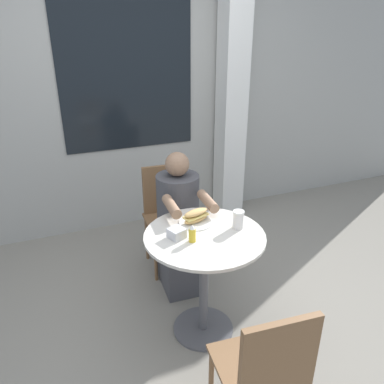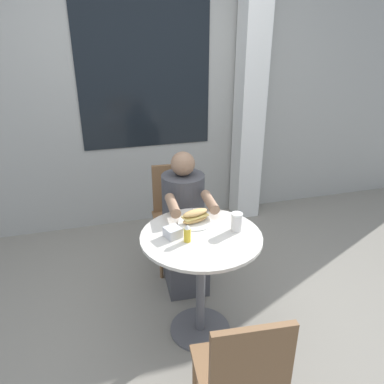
# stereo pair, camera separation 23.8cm
# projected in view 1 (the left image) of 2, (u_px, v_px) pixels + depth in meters

# --- Properties ---
(ground_plane) EXTENTS (8.00, 8.00, 0.00)m
(ground_plane) POSITION_uv_depth(u_px,v_px,m) (203.00, 329.00, 2.60)
(ground_plane) COLOR gray
(storefront_wall) EXTENTS (8.00, 0.09, 2.80)m
(storefront_wall) POSITION_uv_depth(u_px,v_px,m) (130.00, 87.00, 3.52)
(storefront_wall) COLOR #9E9E99
(storefront_wall) RESTS_ON ground_plane
(lattice_pillar) EXTENTS (0.25, 0.25, 2.40)m
(lattice_pillar) POSITION_uv_depth(u_px,v_px,m) (232.00, 104.00, 3.79)
(lattice_pillar) COLOR silver
(lattice_pillar) RESTS_ON ground_plane
(cafe_table) EXTENTS (0.75, 0.75, 0.76)m
(cafe_table) POSITION_uv_depth(u_px,v_px,m) (204.00, 262.00, 2.37)
(cafe_table) COLOR beige
(cafe_table) RESTS_ON ground_plane
(diner_chair) EXTENTS (0.40, 0.40, 0.87)m
(diner_chair) POSITION_uv_depth(u_px,v_px,m) (166.00, 207.00, 3.16)
(diner_chair) COLOR brown
(diner_chair) RESTS_ON ground_plane
(seated_diner) EXTENTS (0.35, 0.59, 1.10)m
(seated_diner) POSITION_uv_depth(u_px,v_px,m) (180.00, 231.00, 2.88)
(seated_diner) COLOR #424247
(seated_diner) RESTS_ON ground_plane
(empty_chair_across) EXTENTS (0.41, 0.41, 0.87)m
(empty_chair_across) POSITION_uv_depth(u_px,v_px,m) (267.00, 369.00, 1.67)
(empty_chair_across) COLOR brown
(empty_chair_across) RESTS_ON ground_plane
(sandwich_on_plate) EXTENTS (0.22, 0.22, 0.09)m
(sandwich_on_plate) POSITION_uv_depth(u_px,v_px,m) (196.00, 218.00, 2.41)
(sandwich_on_plate) COLOR white
(sandwich_on_plate) RESTS_ON cafe_table
(drink_cup) EXTENTS (0.07, 0.07, 0.12)m
(drink_cup) POSITION_uv_depth(u_px,v_px,m) (238.00, 220.00, 2.34)
(drink_cup) COLOR silver
(drink_cup) RESTS_ON cafe_table
(napkin_box) EXTENTS (0.12, 0.12, 0.06)m
(napkin_box) POSITION_uv_depth(u_px,v_px,m) (177.00, 233.00, 2.24)
(napkin_box) COLOR silver
(napkin_box) RESTS_ON cafe_table
(condiment_bottle) EXTENTS (0.04, 0.04, 0.11)m
(condiment_bottle) POSITION_uv_depth(u_px,v_px,m) (192.00, 233.00, 2.19)
(condiment_bottle) COLOR gold
(condiment_bottle) RESTS_ON cafe_table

